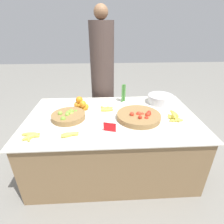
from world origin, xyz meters
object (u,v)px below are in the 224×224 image
at_px(tomato_basket, 139,116).
at_px(price_sign, 110,127).
at_px(metal_bowl, 161,99).
at_px(vendor_person, 103,80).
at_px(lime_bowl, 68,116).

distance_m(tomato_basket, price_sign, 0.37).
height_order(metal_bowl, price_sign, metal_bowl).
height_order(metal_bowl, vendor_person, vendor_person).
xyz_separation_m(lime_bowl, vendor_person, (0.35, 0.79, 0.13)).
height_order(tomato_basket, price_sign, tomato_basket).
xyz_separation_m(tomato_basket, metal_bowl, (0.34, 0.38, 0.02)).
bearing_deg(tomato_basket, vendor_person, 113.11).
distance_m(lime_bowl, tomato_basket, 0.71).
height_order(lime_bowl, price_sign, lime_bowl).
relative_size(lime_bowl, metal_bowl, 1.12).
bearing_deg(lime_bowl, price_sign, -32.24).
relative_size(metal_bowl, vendor_person, 0.17).
distance_m(metal_bowl, vendor_person, 0.84).
relative_size(lime_bowl, vendor_person, 0.20).
bearing_deg(lime_bowl, vendor_person, 65.96).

